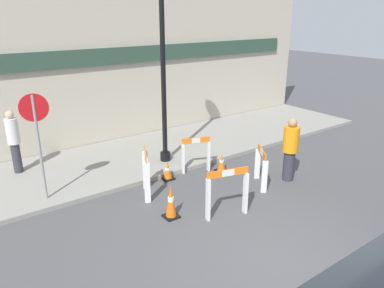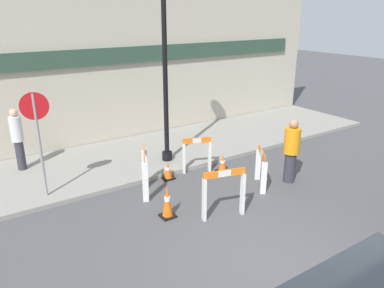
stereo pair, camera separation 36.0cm
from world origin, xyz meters
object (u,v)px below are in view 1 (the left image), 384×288
(stop_sign, at_px, (37,131))
(person_pedestrian, at_px, (14,140))
(person_worker, at_px, (290,148))
(streetlamp_post, at_px, (162,35))

(stop_sign, distance_m, person_pedestrian, 2.06)
(person_worker, relative_size, person_pedestrian, 0.99)
(stop_sign, height_order, person_worker, stop_sign)
(person_worker, bearing_deg, person_pedestrian, -14.47)
(streetlamp_post, bearing_deg, person_pedestrian, 156.15)
(person_worker, distance_m, person_pedestrian, 7.03)
(streetlamp_post, xyz_separation_m, stop_sign, (-3.40, -0.35, -1.81))
(person_worker, bearing_deg, stop_sign, -0.54)
(stop_sign, bearing_deg, person_worker, 168.86)
(streetlamp_post, relative_size, stop_sign, 2.22)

